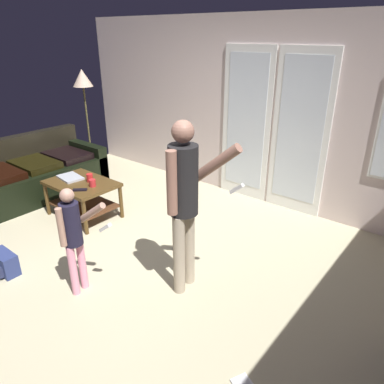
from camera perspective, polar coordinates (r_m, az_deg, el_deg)
ground_plane at (r=4.01m, az=-9.68°, el=-10.95°), size 6.37×4.71×0.02m
wall_back_with_doors at (r=5.16m, az=9.85°, el=12.10°), size 6.37×0.09×2.53m
leather_couch at (r=5.91m, az=-23.58°, el=2.43°), size 0.95×1.95×0.84m
coffee_table at (r=4.93m, az=-16.89°, el=0.07°), size 0.91×0.63×0.49m
person_adult at (r=3.12m, az=-1.15°, el=-0.42°), size 0.59×0.50×1.62m
person_child at (r=3.39m, az=-18.20°, el=-6.10°), size 0.41×0.33×1.05m
floor_lamp at (r=6.56m, az=-16.81°, el=15.98°), size 0.33×0.33×1.71m
backpack at (r=4.20m, az=-27.52°, el=-9.91°), size 0.33×0.19×0.23m
laptop_closed at (r=5.05m, az=-18.65°, el=2.19°), size 0.38×0.28×0.03m
cup_near_edge at (r=4.85m, az=-15.82°, el=2.17°), size 0.08×0.08×0.10m
cup_by_laptop at (r=4.69m, az=-15.42°, el=1.38°), size 0.08×0.08×0.09m
tv_remote_black at (r=4.62m, az=-17.26°, el=0.33°), size 0.16×0.15×0.02m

